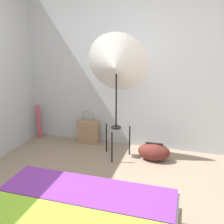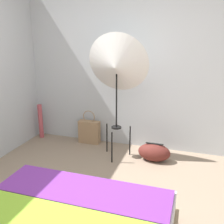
{
  "view_description": "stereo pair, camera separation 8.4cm",
  "coord_description": "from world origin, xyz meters",
  "px_view_note": "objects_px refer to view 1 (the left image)",
  "views": [
    {
      "loc": [
        0.89,
        -1.93,
        1.77
      ],
      "look_at": [
        -0.08,
        1.36,
        0.75
      ],
      "focal_mm": 42.0,
      "sensor_mm": 36.0,
      "label": 1
    },
    {
      "loc": [
        0.97,
        -1.9,
        1.77
      ],
      "look_at": [
        -0.08,
        1.36,
        0.75
      ],
      "focal_mm": 42.0,
      "sensor_mm": 36.0,
      "label": 2
    }
  ],
  "objects_px": {
    "duffel_bag": "(154,152)",
    "paper_roll": "(39,122)",
    "photo_umbrella": "(116,66)",
    "tote_bag": "(88,132)"
  },
  "relations": [
    {
      "from": "duffel_bag",
      "to": "paper_roll",
      "type": "bearing_deg",
      "value": 171.99
    },
    {
      "from": "duffel_bag",
      "to": "paper_roll",
      "type": "xyz_separation_m",
      "value": [
        -2.05,
        0.29,
        0.17
      ]
    },
    {
      "from": "duffel_bag",
      "to": "paper_roll",
      "type": "height_order",
      "value": "paper_roll"
    },
    {
      "from": "tote_bag",
      "to": "paper_roll",
      "type": "bearing_deg",
      "value": -177.37
    },
    {
      "from": "photo_umbrella",
      "to": "tote_bag",
      "type": "relative_size",
      "value": 3.2
    },
    {
      "from": "photo_umbrella",
      "to": "tote_bag",
      "type": "height_order",
      "value": "photo_umbrella"
    },
    {
      "from": "duffel_bag",
      "to": "tote_bag",
      "type": "bearing_deg",
      "value": 163.95
    },
    {
      "from": "photo_umbrella",
      "to": "paper_roll",
      "type": "height_order",
      "value": "photo_umbrella"
    },
    {
      "from": "tote_bag",
      "to": "paper_roll",
      "type": "distance_m",
      "value": 0.91
    },
    {
      "from": "duffel_bag",
      "to": "paper_roll",
      "type": "relative_size",
      "value": 0.78
    }
  ]
}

